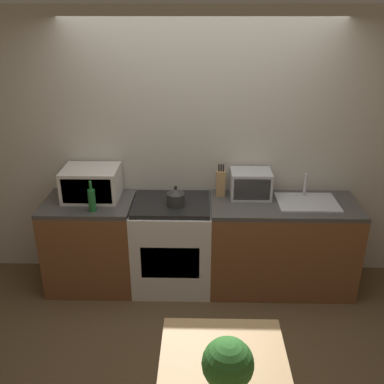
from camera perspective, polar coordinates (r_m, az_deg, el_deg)
name	(u,v)px	position (r m, az deg, el deg)	size (l,w,h in m)	color
ground_plane	(199,326)	(3.94, 0.97, -17.41)	(16.00, 16.00, 0.00)	brown
wall_back	(201,150)	(4.15, 1.17, 5.60)	(10.00, 0.06, 2.60)	beige
counter_left_run	(92,243)	(4.32, -13.19, -6.65)	(0.83, 0.62, 0.90)	brown
counter_right_run	(281,245)	(4.26, 11.78, -6.96)	(1.37, 0.62, 0.90)	brown
stove_range	(172,244)	(4.20, -2.65, -6.98)	(0.74, 0.62, 0.90)	silver
kettle	(176,197)	(3.90, -2.18, -0.63)	(0.17, 0.17, 0.19)	#2D2D2D
microwave	(91,183)	(4.13, -13.26, 1.14)	(0.51, 0.40, 0.30)	silver
bottle	(92,200)	(3.88, -13.20, -1.00)	(0.07, 0.07, 0.28)	#1E662D
knife_block	(221,183)	(4.08, 3.85, 1.20)	(0.08, 0.07, 0.32)	tan
toaster_oven	(251,184)	(4.09, 7.82, 1.06)	(0.38, 0.28, 0.26)	silver
sink_basin	(307,202)	(4.10, 15.11, -1.27)	(0.55, 0.41, 0.24)	silver
dining_table	(224,382)	(2.62, 4.24, -24.00)	(0.72, 0.80, 0.76)	tan
potted_plant	(228,365)	(2.30, 4.79, -21.99)	(0.26, 0.26, 0.32)	#9E5B3D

